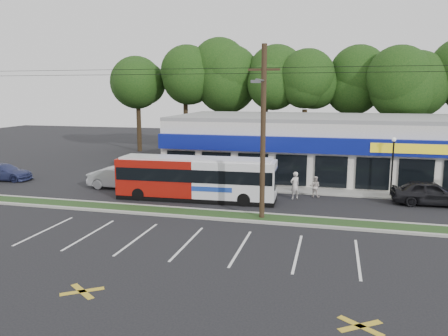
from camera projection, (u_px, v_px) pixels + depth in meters
ground at (208, 220)px, 25.43m from camera, size 120.00×120.00×0.00m
grass_strip at (213, 215)px, 26.38m from camera, size 40.00×1.60×0.12m
curb_south at (209, 218)px, 25.56m from camera, size 40.00×0.25×0.14m
curb_north at (216, 211)px, 27.19m from camera, size 40.00×0.25×0.14m
sidewalk at (305, 191)px, 32.81m from camera, size 32.00×2.20×0.10m
strip_mall at (317, 146)px, 38.83m from camera, size 25.00×12.55×5.30m
utility_pole at (260, 127)px, 24.69m from camera, size 50.00×2.77×10.00m
lamp_post at (393, 160)px, 30.71m from camera, size 0.30×0.30×4.25m
tree_line at (309, 82)px, 47.83m from camera, size 46.76×6.76×11.83m
metrobus at (196, 178)px, 29.98m from camera, size 11.08×2.80×2.96m
car_dark at (430, 193)px, 28.73m from camera, size 4.84×2.07×1.63m
car_silver at (120, 178)px, 33.69m from camera, size 4.90×1.72×1.61m
car_blue at (4, 172)px, 36.84m from camera, size 4.91×2.29×1.39m
pedestrian_a at (295, 185)px, 30.31m from camera, size 0.84×0.80×1.93m
pedestrian_b at (315, 187)px, 30.90m from camera, size 0.82×0.69×1.51m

